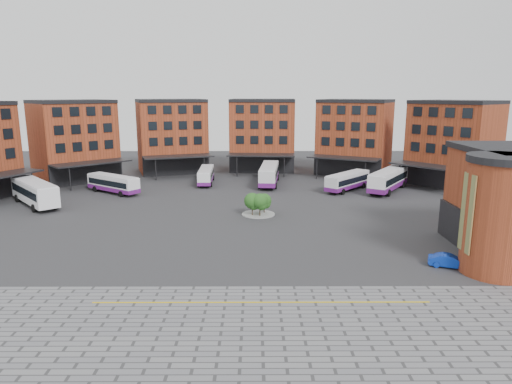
{
  "coord_description": "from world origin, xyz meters",
  "views": [
    {
      "loc": [
        1.48,
        -46.47,
        15.8
      ],
      "look_at": [
        1.68,
        7.72,
        4.0
      ],
      "focal_mm": 32.0,
      "sensor_mm": 36.0,
      "label": 1
    }
  ],
  "objects_px": {
    "bus_b": "(113,184)",
    "bus_f": "(388,180)",
    "bus_c": "(206,175)",
    "bus_d": "(269,174)",
    "blue_car": "(449,261)",
    "tree_island": "(259,203)",
    "bus_a": "(34,191)",
    "bus_e": "(348,181)"
  },
  "relations": [
    {
      "from": "bus_c",
      "to": "bus_f",
      "type": "xyz_separation_m",
      "value": [
        30.57,
        -6.52,
        0.39
      ]
    },
    {
      "from": "bus_a",
      "to": "blue_car",
      "type": "relative_size",
      "value": 3.04
    },
    {
      "from": "tree_island",
      "to": "bus_b",
      "type": "xyz_separation_m",
      "value": [
        -23.25,
        13.78,
        -0.16
      ]
    },
    {
      "from": "bus_c",
      "to": "bus_f",
      "type": "bearing_deg",
      "value": -13.58
    },
    {
      "from": "bus_b",
      "to": "bus_e",
      "type": "xyz_separation_m",
      "value": [
        38.1,
        2.0,
        0.02
      ]
    },
    {
      "from": "tree_island",
      "to": "bus_c",
      "type": "distance_m",
      "value": 23.57
    },
    {
      "from": "bus_d",
      "to": "bus_e",
      "type": "xyz_separation_m",
      "value": [
        12.82,
        -5.03,
        -0.28
      ]
    },
    {
      "from": "bus_a",
      "to": "tree_island",
      "type": "bearing_deg",
      "value": -51.52
    },
    {
      "from": "bus_e",
      "to": "bus_f",
      "type": "xyz_separation_m",
      "value": [
        6.55,
        -0.59,
        0.3
      ]
    },
    {
      "from": "bus_b",
      "to": "bus_f",
      "type": "relative_size",
      "value": 0.82
    },
    {
      "from": "tree_island",
      "to": "bus_d",
      "type": "distance_m",
      "value": 20.91
    },
    {
      "from": "tree_island",
      "to": "bus_a",
      "type": "xyz_separation_m",
      "value": [
        -31.96,
        5.6,
        0.37
      ]
    },
    {
      "from": "bus_c",
      "to": "bus_d",
      "type": "height_order",
      "value": "bus_d"
    },
    {
      "from": "tree_island",
      "to": "bus_f",
      "type": "height_order",
      "value": "bus_f"
    },
    {
      "from": "bus_b",
      "to": "bus_d",
      "type": "distance_m",
      "value": 26.24
    },
    {
      "from": "bus_d",
      "to": "bus_c",
      "type": "bearing_deg",
      "value": -179.12
    },
    {
      "from": "bus_a",
      "to": "bus_b",
      "type": "bearing_deg",
      "value": 1.61
    },
    {
      "from": "tree_island",
      "to": "blue_car",
      "type": "bearing_deg",
      "value": -46.39
    },
    {
      "from": "tree_island",
      "to": "bus_b",
      "type": "relative_size",
      "value": 0.45
    },
    {
      "from": "tree_island",
      "to": "bus_a",
      "type": "relative_size",
      "value": 0.39
    },
    {
      "from": "bus_b",
      "to": "bus_a",
      "type": "bearing_deg",
      "value": 168.89
    },
    {
      "from": "bus_a",
      "to": "bus_d",
      "type": "height_order",
      "value": "bus_a"
    },
    {
      "from": "bus_d",
      "to": "blue_car",
      "type": "xyz_separation_m",
      "value": [
        15.45,
        -39.16,
        -1.26
      ]
    },
    {
      "from": "bus_e",
      "to": "bus_f",
      "type": "height_order",
      "value": "bus_f"
    },
    {
      "from": "bus_e",
      "to": "bus_c",
      "type": "bearing_deg",
      "value": -152.38
    },
    {
      "from": "tree_island",
      "to": "bus_e",
      "type": "distance_m",
      "value": 21.67
    },
    {
      "from": "bus_b",
      "to": "bus_f",
      "type": "distance_m",
      "value": 44.68
    },
    {
      "from": "bus_c",
      "to": "blue_car",
      "type": "bearing_deg",
      "value": -57.91
    },
    {
      "from": "blue_car",
      "to": "tree_island",
      "type": "bearing_deg",
      "value": 63.0
    },
    {
      "from": "tree_island",
      "to": "blue_car",
      "type": "relative_size",
      "value": 1.19
    },
    {
      "from": "bus_d",
      "to": "bus_e",
      "type": "height_order",
      "value": "bus_d"
    },
    {
      "from": "bus_a",
      "to": "bus_b",
      "type": "height_order",
      "value": "bus_a"
    },
    {
      "from": "bus_c",
      "to": "blue_car",
      "type": "xyz_separation_m",
      "value": [
        26.64,
        -40.07,
        -0.88
      ]
    },
    {
      "from": "bus_c",
      "to": "bus_d",
      "type": "bearing_deg",
      "value": -6.17
    },
    {
      "from": "bus_c",
      "to": "blue_car",
      "type": "height_order",
      "value": "bus_c"
    },
    {
      "from": "bus_a",
      "to": "bus_e",
      "type": "relative_size",
      "value": 1.2
    },
    {
      "from": "bus_b",
      "to": "bus_d",
      "type": "height_order",
      "value": "bus_d"
    },
    {
      "from": "bus_a",
      "to": "bus_e",
      "type": "xyz_separation_m",
      "value": [
        46.81,
        10.18,
        -0.51
      ]
    },
    {
      "from": "bus_b",
      "to": "bus_c",
      "type": "height_order",
      "value": "bus_b"
    },
    {
      "from": "bus_d",
      "to": "bus_b",
      "type": "bearing_deg",
      "value": -158.94
    },
    {
      "from": "tree_island",
      "to": "bus_d",
      "type": "xyz_separation_m",
      "value": [
        2.03,
        20.81,
        0.14
      ]
    },
    {
      "from": "bus_b",
      "to": "bus_e",
      "type": "relative_size",
      "value": 1.04
    }
  ]
}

